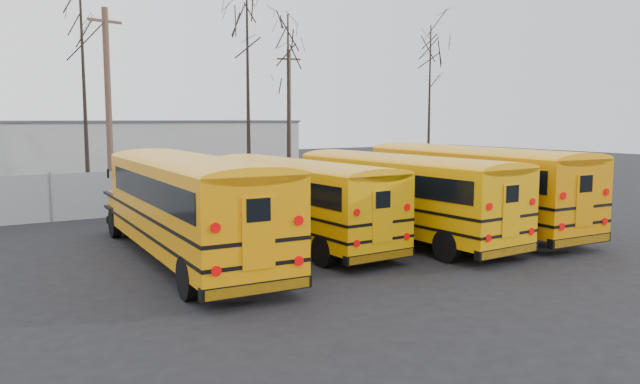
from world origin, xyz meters
TOP-DOWN VIEW (x-y plane):
  - ground at (0.00, 0.00)m, footprint 120.00×120.00m
  - fence at (0.00, 12.00)m, footprint 40.00×0.04m
  - distant_building at (2.00, 32.00)m, footprint 22.00×8.00m
  - bus_a at (-5.68, 1.87)m, footprint 3.28×11.83m
  - bus_b at (-1.61, 2.69)m, footprint 2.77×10.61m
  - bus_c at (1.86, 1.41)m, footprint 2.98×11.11m
  - bus_d at (5.39, 1.53)m, footprint 3.21×11.84m
  - utility_pole_left at (-4.94, 14.56)m, footprint 1.63×0.60m
  - utility_pole_right at (6.70, 18.16)m, footprint 1.49×0.40m
  - tree_2 at (-5.44, 17.39)m, footprint 0.26×0.26m
  - tree_3 at (2.95, 16.05)m, footprint 0.26×0.26m
  - tree_4 at (4.95, 15.07)m, footprint 0.26×0.26m
  - tree_5 at (17.47, 17.51)m, footprint 0.26×0.26m

SIDE VIEW (x-z plane):
  - ground at x=0.00m, z-range 0.00..0.00m
  - fence at x=0.00m, z-range 0.00..2.00m
  - bus_b at x=-1.61m, z-range 0.25..3.20m
  - bus_c at x=1.86m, z-range 0.26..3.35m
  - bus_a at x=-5.68m, z-range 0.28..3.56m
  - bus_d at x=5.39m, z-range 0.28..3.56m
  - distant_building at x=2.00m, z-range 0.00..4.00m
  - utility_pole_right at x=6.70m, z-range 0.12..8.55m
  - utility_pole_left at x=-4.94m, z-range 0.13..9.50m
  - tree_4 at x=4.95m, z-range 0.00..9.99m
  - tree_5 at x=17.47m, z-range 0.00..10.64m
  - tree_3 at x=2.95m, z-range 0.00..11.97m
  - tree_2 at x=-5.44m, z-range 0.00..13.00m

